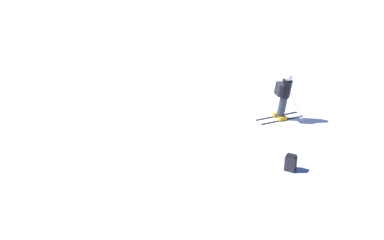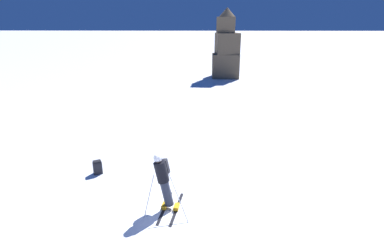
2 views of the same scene
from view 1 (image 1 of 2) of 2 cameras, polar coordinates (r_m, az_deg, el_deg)
ground_plane at (r=18.81m, az=8.68°, el=0.53°), size 300.00×300.00×0.00m
skier at (r=18.04m, az=9.79°, el=2.73°), size 1.28×1.70×1.78m
spare_backpack at (r=15.40m, az=10.48°, el=-4.52°), size 0.37×0.34×0.50m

